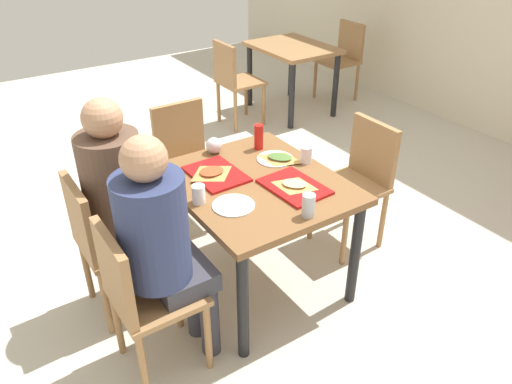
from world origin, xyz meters
TOP-DOWN VIEW (x-y plane):
  - ground_plane at (0.00, 0.00)m, footprint 10.00×10.00m
  - main_table at (0.00, 0.00)m, footprint 1.02×0.87m
  - chair_near_left at (-0.26, -0.82)m, footprint 0.40×0.40m
  - chair_near_right at (0.26, -0.82)m, footprint 0.40×0.40m
  - chair_far_side at (0.00, 0.82)m, footprint 0.40×0.40m
  - chair_left_end at (-0.89, 0.00)m, footprint 0.40×0.40m
  - person_in_red at (-0.26, -0.68)m, footprint 0.32×0.42m
  - person_in_brown_jacket at (0.26, -0.68)m, footprint 0.32×0.42m
  - tray_red_near at (-0.18, -0.15)m, footprint 0.37×0.27m
  - tray_red_far at (0.18, 0.13)m, footprint 0.37×0.28m
  - paper_plate_center at (-0.15, 0.24)m, footprint 0.22×0.22m
  - paper_plate_near_edge at (0.15, -0.24)m, footprint 0.22×0.22m
  - pizza_slice_a at (-0.18, -0.18)m, footprint 0.19×0.22m
  - pizza_slice_b at (0.18, 0.13)m, footprint 0.24×0.23m
  - pizza_slice_c at (-0.13, 0.26)m, footprint 0.26×0.24m
  - plastic_cup_a at (-0.03, 0.37)m, footprint 0.07×0.07m
  - plastic_cup_b at (0.03, -0.37)m, footprint 0.07×0.07m
  - soda_can at (0.43, 0.02)m, footprint 0.07×0.07m
  - condiment_bottle at (-0.33, 0.24)m, footprint 0.06×0.06m
  - foil_bundle at (-0.43, -0.02)m, footprint 0.10×0.10m
  - background_table at (-2.18, 1.90)m, footprint 0.90×0.70m
  - background_chair_near at (-2.18, 1.17)m, footprint 0.40×0.40m
  - background_chair_far at (-2.18, 2.63)m, footprint 0.40×0.40m

SIDE VIEW (x-z plane):
  - ground_plane at x=0.00m, z-range -0.02..0.00m
  - chair_near_left at x=-0.26m, z-range 0.08..0.94m
  - chair_near_right at x=0.26m, z-range 0.08..0.94m
  - chair_far_side at x=0.00m, z-range 0.08..0.94m
  - chair_left_end at x=-0.89m, z-range 0.08..0.94m
  - background_chair_near at x=-2.18m, z-range 0.08..0.94m
  - background_chair_far at x=-2.18m, z-range 0.08..0.94m
  - background_table at x=-2.18m, z-range 0.24..0.96m
  - main_table at x=0.00m, z-range 0.26..0.98m
  - paper_plate_center at x=-0.15m, z-range 0.72..0.73m
  - paper_plate_near_edge at x=0.15m, z-range 0.72..0.73m
  - tray_red_near at x=-0.18m, z-range 0.72..0.74m
  - tray_red_far at x=0.18m, z-range 0.72..0.74m
  - pizza_slice_c at x=-0.13m, z-range 0.73..0.75m
  - pizza_slice_a at x=-0.18m, z-range 0.74..0.76m
  - pizza_slice_b at x=0.18m, z-range 0.74..0.76m
  - person_in_red at x=-0.26m, z-range 0.12..1.39m
  - person_in_brown_jacket at x=0.26m, z-range 0.12..1.39m
  - plastic_cup_a at x=-0.03m, z-range 0.72..0.82m
  - plastic_cup_b at x=0.03m, z-range 0.72..0.82m
  - foil_bundle at x=-0.43m, z-range 0.72..0.82m
  - soda_can at x=0.43m, z-range 0.72..0.84m
  - condiment_bottle at x=-0.33m, z-range 0.72..0.88m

